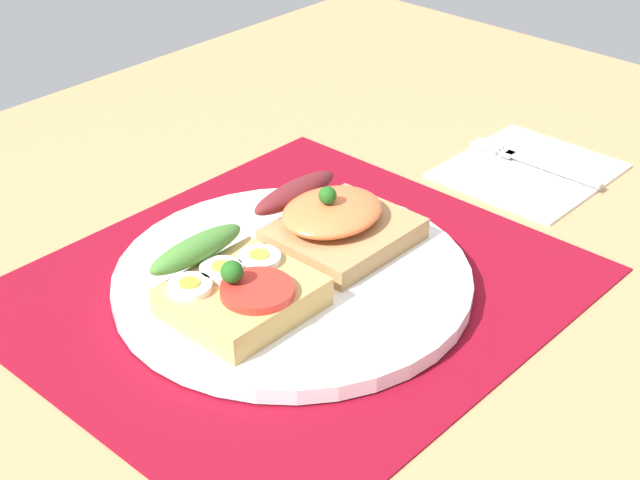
{
  "coord_description": "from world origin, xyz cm",
  "views": [
    {
      "loc": [
        -42.63,
        -41.75,
        40.89
      ],
      "look_at": [
        3.0,
        0.0,
        3.0
      ],
      "focal_mm": 54.28,
      "sensor_mm": 36.0,
      "label": 1
    }
  ],
  "objects_px": {
    "plate": "(293,280)",
    "sandwich_egg_tomato": "(236,288)",
    "fork": "(531,161)",
    "napkin": "(529,169)",
    "sandwich_salmon": "(332,220)"
  },
  "relations": [
    {
      "from": "plate",
      "to": "sandwich_egg_tomato",
      "type": "distance_m",
      "value": 0.06
    },
    {
      "from": "sandwich_egg_tomato",
      "to": "fork",
      "type": "xyz_separation_m",
      "value": [
        0.35,
        -0.02,
        -0.02
      ]
    },
    {
      "from": "napkin",
      "to": "sandwich_egg_tomato",
      "type": "bearing_deg",
      "value": 175.39
    },
    {
      "from": "plate",
      "to": "sandwich_salmon",
      "type": "height_order",
      "value": "sandwich_salmon"
    },
    {
      "from": "napkin",
      "to": "fork",
      "type": "xyz_separation_m",
      "value": [
        0.01,
        0.0,
        0.0
      ]
    },
    {
      "from": "plate",
      "to": "sandwich_egg_tomato",
      "type": "relative_size",
      "value": 2.69
    },
    {
      "from": "plate",
      "to": "sandwich_egg_tomato",
      "type": "xyz_separation_m",
      "value": [
        -0.06,
        -0.0,
        0.02
      ]
    },
    {
      "from": "sandwich_egg_tomato",
      "to": "napkin",
      "type": "bearing_deg",
      "value": -4.61
    },
    {
      "from": "sandwich_egg_tomato",
      "to": "sandwich_salmon",
      "type": "relative_size",
      "value": 0.96
    },
    {
      "from": "plate",
      "to": "sandwich_egg_tomato",
      "type": "height_order",
      "value": "sandwich_egg_tomato"
    },
    {
      "from": "sandwich_salmon",
      "to": "fork",
      "type": "relative_size",
      "value": 0.78
    },
    {
      "from": "sandwich_egg_tomato",
      "to": "sandwich_salmon",
      "type": "height_order",
      "value": "sandwich_salmon"
    },
    {
      "from": "sandwich_egg_tomato",
      "to": "sandwich_salmon",
      "type": "distance_m",
      "value": 0.11
    },
    {
      "from": "plate",
      "to": "fork",
      "type": "relative_size",
      "value": 2.0
    },
    {
      "from": "sandwich_egg_tomato",
      "to": "fork",
      "type": "bearing_deg",
      "value": -3.95
    }
  ]
}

